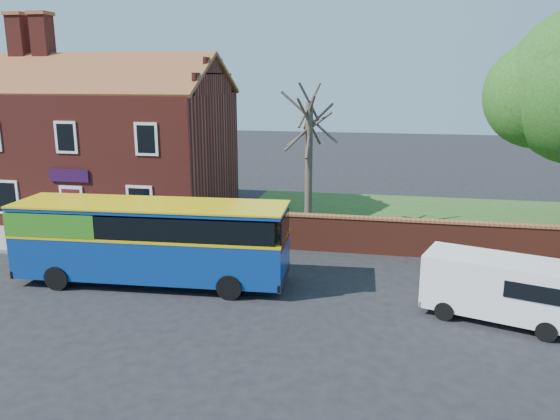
# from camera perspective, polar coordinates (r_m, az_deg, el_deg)

# --- Properties ---
(ground) EXTENTS (120.00, 120.00, 0.00)m
(ground) POSITION_cam_1_polar(r_m,az_deg,el_deg) (18.78, -14.22, -9.63)
(ground) COLOR black
(ground) RESTS_ON ground
(pavement) EXTENTS (18.00, 3.50, 0.12)m
(pavement) POSITION_cam_1_polar(r_m,az_deg,el_deg) (26.84, -22.59, -3.05)
(pavement) COLOR gray
(pavement) RESTS_ON ground
(kerb) EXTENTS (18.00, 0.15, 0.14)m
(kerb) POSITION_cam_1_polar(r_m,az_deg,el_deg) (25.47, -24.74, -4.11)
(kerb) COLOR slate
(kerb) RESTS_ON ground
(grass_strip) EXTENTS (26.00, 12.00, 0.04)m
(grass_strip) POSITION_cam_1_polar(r_m,az_deg,el_deg) (29.88, 21.07, -1.36)
(grass_strip) COLOR #426B28
(grass_strip) RESTS_ON ground
(shop_building) EXTENTS (12.30, 8.13, 10.50)m
(shop_building) POSITION_cam_1_polar(r_m,az_deg,el_deg) (31.00, -17.35, 5.85)
(shop_building) COLOR maroon
(shop_building) RESTS_ON ground
(boundary_wall) EXTENTS (22.00, 0.38, 1.60)m
(boundary_wall) POSITION_cam_1_polar(r_m,az_deg,el_deg) (23.99, 23.54, -3.18)
(boundary_wall) COLOR maroon
(boundary_wall) RESTS_ON ground
(bus) EXTENTS (9.87, 3.00, 2.97)m
(bus) POSITION_cam_1_polar(r_m,az_deg,el_deg) (20.25, -14.10, -2.83)
(bus) COLOR navy
(bus) RESTS_ON ground
(van_near) EXTENTS (4.80, 3.08, 1.96)m
(van_near) POSITION_cam_1_polar(r_m,az_deg,el_deg) (18.12, 22.05, -7.39)
(van_near) COLOR white
(van_near) RESTS_ON ground
(bare_tree) EXTENTS (2.52, 3.01, 6.73)m
(bare_tree) POSITION_cam_1_polar(r_m,az_deg,el_deg) (25.91, 3.02, 5.12)
(bare_tree) COLOR #4C4238
(bare_tree) RESTS_ON ground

